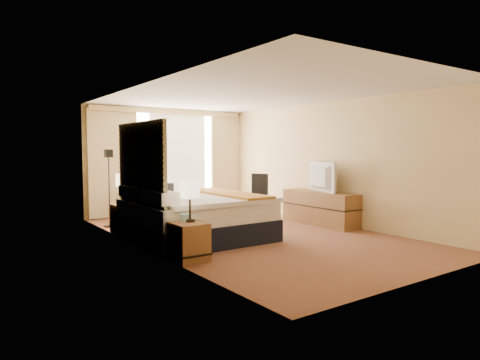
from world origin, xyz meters
TOP-DOWN VIEW (x-y plane):
  - floor at (0.00, 0.00)m, footprint 4.20×7.00m
  - ceiling at (0.00, 0.00)m, footprint 4.20×7.00m
  - wall_back at (0.00, 3.50)m, footprint 4.20×0.02m
  - wall_front at (0.00, -3.50)m, footprint 4.20×0.02m
  - wall_left at (-2.10, 0.00)m, footprint 0.02×7.00m
  - wall_right at (2.10, 0.00)m, footprint 0.02×7.00m
  - headboard at (-2.06, 0.20)m, footprint 0.06×1.85m
  - nightstand_left at (-1.87, -1.05)m, footprint 0.45×0.52m
  - nightstand_right at (-1.87, 1.45)m, footprint 0.45×0.52m
  - media_dresser at (1.83, 0.00)m, footprint 0.50×1.80m
  - window at (0.25, 3.47)m, footprint 2.30×0.02m
  - curtains at (-0.00, 3.39)m, footprint 4.12×0.19m
  - bed at (-1.06, 0.17)m, footprint 2.25×2.05m
  - loveseat at (-0.70, 3.03)m, footprint 1.41×1.11m
  - floor_lamp at (-1.90, 2.30)m, footprint 0.20×0.20m
  - desk_chair at (1.06, 1.19)m, footprint 0.53×0.52m
  - lamp_left at (-1.83, -1.03)m, footprint 0.28×0.28m
  - lamp_right at (-1.90, 1.46)m, footprint 0.27×0.27m
  - tissue_box at (-1.86, -0.95)m, footprint 0.14×0.14m
  - telephone at (-1.82, 1.62)m, footprint 0.20×0.17m
  - television at (1.78, 0.02)m, footprint 0.47×1.07m

SIDE VIEW (x-z plane):
  - floor at x=0.00m, z-range -0.01..0.01m
  - loveseat at x=-0.70m, z-range -0.13..0.65m
  - nightstand_left at x=-1.87m, z-range 0.00..0.55m
  - nightstand_right at x=-1.87m, z-range 0.00..0.55m
  - media_dresser at x=1.83m, z-range 0.00..0.70m
  - bed at x=-1.06m, z-range -0.15..0.95m
  - desk_chair at x=1.06m, z-range -0.06..0.99m
  - telephone at x=-1.82m, z-range 0.55..0.62m
  - tissue_box at x=-1.86m, z-range 0.55..0.66m
  - lamp_right at x=-1.90m, z-range 0.71..1.29m
  - lamp_left at x=-1.83m, z-range 0.71..1.30m
  - television at x=1.78m, z-range 0.70..1.32m
  - floor_lamp at x=-1.90m, z-range 0.33..1.92m
  - headboard at x=-2.06m, z-range 0.53..2.03m
  - wall_back at x=0.00m, z-range 0.00..2.60m
  - wall_front at x=0.00m, z-range 0.00..2.60m
  - wall_left at x=-2.10m, z-range 0.00..2.60m
  - wall_right at x=2.10m, z-range 0.00..2.60m
  - window at x=0.25m, z-range 0.17..2.47m
  - curtains at x=0.00m, z-range 0.13..2.69m
  - ceiling at x=0.00m, z-range 2.59..2.61m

